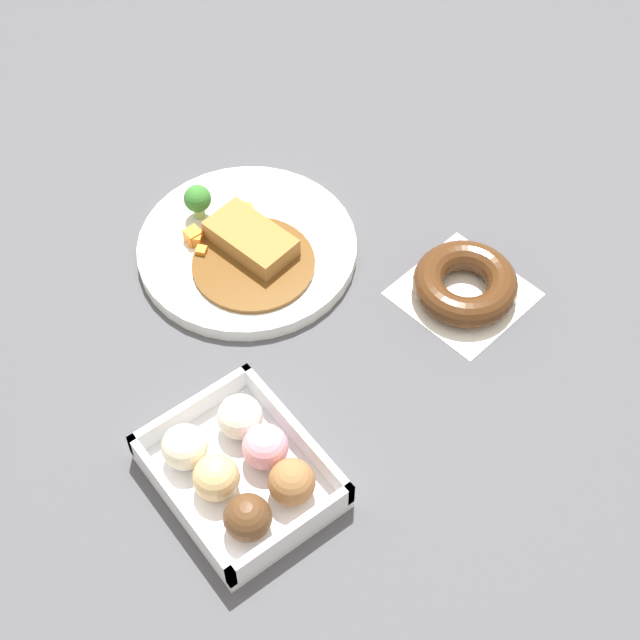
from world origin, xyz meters
TOP-DOWN VIEW (x-y plane):
  - ground_plane at (0.00, 0.00)m, footprint 1.60×1.60m
  - curry_plate at (-0.11, 0.00)m, footprint 0.26×0.26m
  - donut_box at (0.13, -0.17)m, footprint 0.18×0.15m
  - chocolate_ring_donut at (0.09, 0.17)m, footprint 0.15×0.15m

SIDE VIEW (x-z plane):
  - ground_plane at x=0.00m, z-range 0.00..0.00m
  - curry_plate at x=-0.11m, z-range -0.02..0.05m
  - chocolate_ring_donut at x=0.09m, z-range 0.00..0.04m
  - donut_box at x=0.13m, z-range 0.00..0.06m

